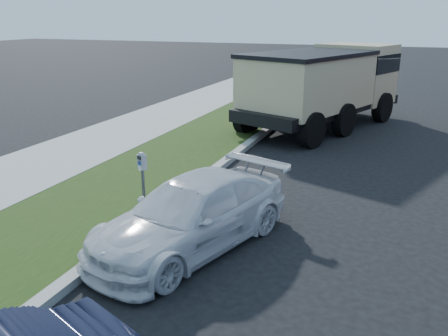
% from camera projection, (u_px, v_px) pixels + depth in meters
% --- Properties ---
extents(ground, '(120.00, 120.00, 0.00)m').
position_uv_depth(ground, '(276.00, 246.00, 8.49)').
color(ground, black).
rests_on(ground, ground).
extents(streetside, '(6.12, 50.00, 0.15)m').
position_uv_depth(streetside, '(87.00, 173.00, 12.16)').
color(streetside, gray).
rests_on(streetside, ground).
extents(parking_meter, '(0.21, 0.18, 1.32)m').
position_uv_depth(parking_meter, '(142.00, 170.00, 9.15)').
color(parking_meter, '#3F4247').
rests_on(parking_meter, ground).
extents(white_wagon, '(2.93, 4.53, 1.22)m').
position_uv_depth(white_wagon, '(194.00, 213.00, 8.35)').
color(white_wagon, silver).
rests_on(white_wagon, ground).
extents(dump_truck, '(5.06, 7.77, 2.86)m').
position_uv_depth(dump_truck, '(326.00, 82.00, 17.17)').
color(dump_truck, black).
rests_on(dump_truck, ground).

